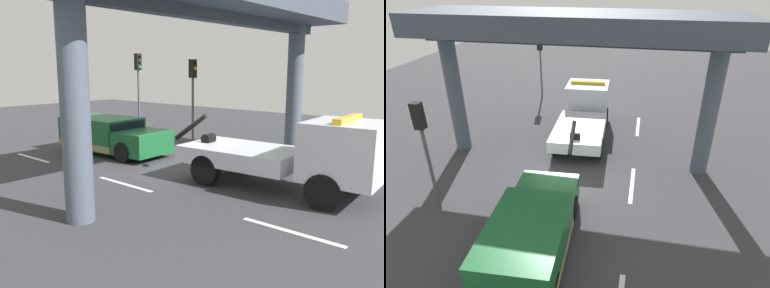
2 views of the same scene
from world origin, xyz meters
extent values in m
cube|color=#38383D|center=(0.00, 0.00, -0.05)|extent=(60.00, 40.00, 0.10)
cube|color=silver|center=(0.00, -2.85, 0.00)|extent=(2.60, 0.16, 0.01)
cube|color=silver|center=(6.00, -2.85, 0.00)|extent=(2.60, 0.16, 0.01)
cube|color=silver|center=(2.76, -0.06, 0.93)|extent=(3.97, 2.61, 0.55)
cube|color=silver|center=(6.08, 0.12, 1.48)|extent=(2.17, 2.41, 1.65)
cube|color=black|center=(6.69, 0.15, 1.84)|extent=(0.18, 2.21, 0.66)
cube|color=#196B9E|center=(2.69, 1.14, 0.84)|extent=(3.64, 0.22, 0.20)
cylinder|color=black|center=(0.57, -0.18, 1.66)|extent=(1.42, 0.26, 1.07)
cylinder|color=black|center=(1.37, -0.14, 1.32)|extent=(0.38, 0.47, 0.36)
cube|color=yellow|center=(6.08, 0.12, 2.38)|extent=(0.34, 1.93, 0.16)
cylinder|color=black|center=(5.82, 1.15, 0.50)|extent=(1.02, 0.37, 1.00)
cylinder|color=black|center=(5.94, -0.93, 0.50)|extent=(1.02, 0.37, 1.00)
cylinder|color=black|center=(1.93, 0.93, 0.50)|extent=(1.02, 0.37, 1.00)
cylinder|color=black|center=(2.05, -1.14, 0.50)|extent=(1.02, 0.37, 1.00)
cube|color=#195B2D|center=(-4.94, -0.04, 0.91)|extent=(3.57, 2.39, 1.35)
cube|color=#195B2D|center=(-2.35, 0.11, 0.71)|extent=(1.84, 2.20, 0.95)
cube|color=black|center=(-3.20, 0.06, 1.20)|extent=(0.17, 1.94, 0.59)
cube|color=#9E8451|center=(-4.94, -0.04, 0.41)|extent=(3.59, 2.40, 0.28)
cylinder|color=black|center=(-2.56, 1.06, 0.42)|extent=(0.85, 0.33, 0.84)
cylinder|color=black|center=(-2.45, -0.86, 0.42)|extent=(0.85, 0.33, 0.84)
cylinder|color=black|center=(-5.94, 0.87, 0.42)|extent=(0.85, 0.33, 0.84)
cylinder|color=black|center=(-5.84, -1.05, 0.42)|extent=(0.85, 0.33, 0.84)
cylinder|color=#4C5666|center=(1.68, 5.65, 2.81)|extent=(0.71, 0.71, 5.61)
cylinder|color=#4C5666|center=(1.68, -5.65, 2.81)|extent=(0.71, 0.71, 5.61)
cube|color=#414956|center=(1.68, 0.00, 6.06)|extent=(3.60, 13.30, 0.90)
cube|color=#353C47|center=(1.68, 0.00, 5.43)|extent=(0.50, 12.90, 0.36)
cylinder|color=#515456|center=(-3.00, 4.10, 1.65)|extent=(0.12, 0.12, 3.30)
cube|color=black|center=(-3.00, 4.10, 3.75)|extent=(0.28, 0.32, 0.90)
sphere|color=#360605|center=(-2.84, 4.10, 4.05)|extent=(0.18, 0.18, 0.18)
sphere|color=gold|center=(-2.84, 4.10, 3.75)|extent=(0.18, 0.18, 0.18)
sphere|color=black|center=(-2.84, 4.10, 3.45)|extent=(0.18, 0.18, 0.18)
cylinder|color=#515456|center=(10.00, 4.10, 1.61)|extent=(0.12, 0.12, 3.21)
cube|color=black|center=(10.00, 4.10, 3.66)|extent=(0.28, 0.32, 0.90)
sphere|color=#360605|center=(10.16, 4.10, 3.96)|extent=(0.18, 0.18, 0.18)
sphere|color=#3A2D06|center=(10.16, 4.10, 3.66)|extent=(0.18, 0.18, 0.18)
sphere|color=green|center=(10.16, 4.10, 3.36)|extent=(0.18, 0.18, 0.18)
camera|label=1|loc=(9.99, -11.03, 3.75)|focal=37.46mm
camera|label=2|loc=(-11.61, -2.92, 7.84)|focal=30.87mm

